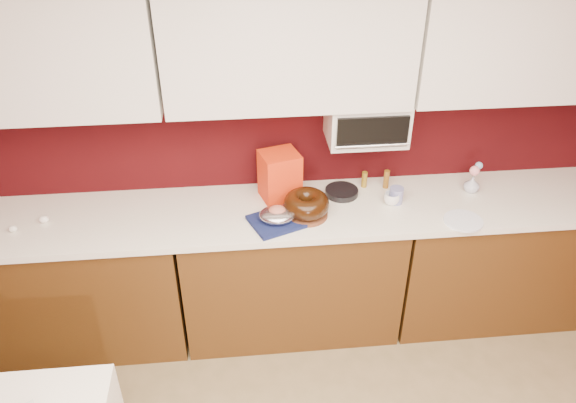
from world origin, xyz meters
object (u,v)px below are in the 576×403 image
(bundt_cake, at_px, (306,204))
(foil_ham_nest, at_px, (277,215))
(flower_vase, at_px, (472,184))
(pandoro_box, at_px, (280,176))
(blue_jar, at_px, (396,195))
(toaster_oven, at_px, (366,120))
(coffee_mug, at_px, (392,198))

(bundt_cake, relative_size, foil_ham_nest, 1.27)
(flower_vase, bearing_deg, bundt_cake, -171.38)
(foil_ham_nest, relative_size, pandoro_box, 0.70)
(blue_jar, bearing_deg, foil_ham_nest, -168.86)
(toaster_oven, relative_size, blue_jar, 4.54)
(toaster_oven, xyz_separation_m, bundt_cake, (-0.37, -0.24, -0.39))
(foil_ham_nest, xyz_separation_m, blue_jar, (0.72, 0.14, -0.01))
(bundt_cake, xyz_separation_m, pandoro_box, (-0.13, 0.22, 0.07))
(coffee_mug, relative_size, flower_vase, 0.79)
(coffee_mug, bearing_deg, blue_jar, 26.59)
(bundt_cake, bearing_deg, pandoro_box, 121.79)
(bundt_cake, distance_m, foil_ham_nest, 0.18)
(bundt_cake, relative_size, coffee_mug, 2.90)
(pandoro_box, relative_size, flower_vase, 2.59)
(bundt_cake, relative_size, flower_vase, 2.29)
(toaster_oven, distance_m, pandoro_box, 0.60)
(coffee_mug, xyz_separation_m, blue_jar, (0.03, 0.02, 0.00))
(foil_ham_nest, height_order, blue_jar, blue_jar)
(toaster_oven, xyz_separation_m, blue_jar, (0.18, -0.15, -0.43))
(foil_ham_nest, bearing_deg, pandoro_box, 81.92)
(toaster_oven, distance_m, bundt_cake, 0.59)
(toaster_oven, bearing_deg, pandoro_box, -177.41)
(coffee_mug, distance_m, blue_jar, 0.03)
(toaster_oven, height_order, bundt_cake, toaster_oven)
(toaster_oven, height_order, blue_jar, toaster_oven)
(toaster_oven, distance_m, flower_vase, 0.80)
(bundt_cake, distance_m, coffee_mug, 0.52)
(bundt_cake, xyz_separation_m, coffee_mug, (0.52, 0.07, -0.03))
(coffee_mug, relative_size, blue_jar, 0.91)
(foil_ham_nest, distance_m, flower_vase, 1.23)
(coffee_mug, bearing_deg, foil_ham_nest, -169.60)
(bundt_cake, xyz_separation_m, blue_jar, (0.55, 0.08, -0.03))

